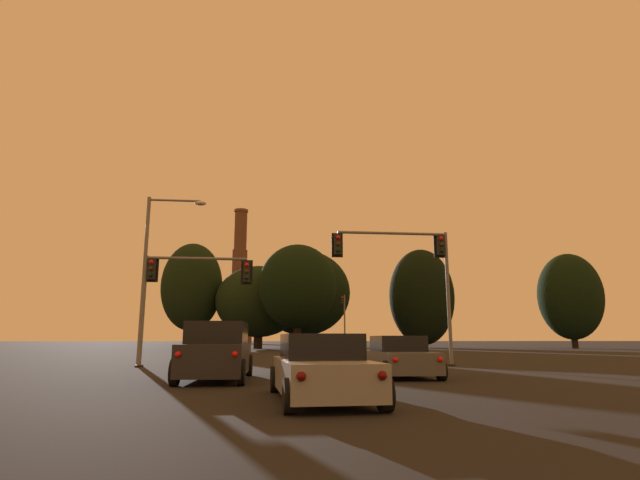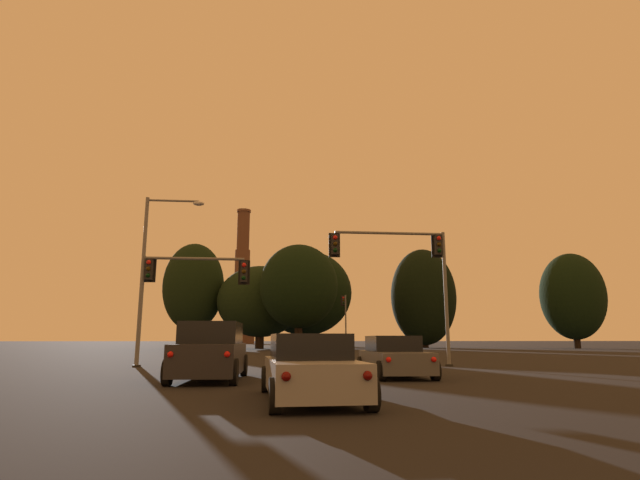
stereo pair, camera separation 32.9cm
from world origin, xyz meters
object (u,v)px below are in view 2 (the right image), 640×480
Objects in this scene: traffic_light_overhead_left at (180,281)px; sedan_right_lane_front at (394,357)px; suv_left_lane_front at (211,352)px; smokestack at (242,290)px; traffic_light_overhead_right at (407,262)px; street_lamp at (152,260)px; sedan_center_lane_second at (310,369)px; traffic_light_far_right at (345,314)px.

sedan_right_lane_front is at bearing -38.59° from traffic_light_overhead_left.
suv_left_lane_front is 0.13× the size of smokestack.
traffic_light_overhead_right reaches higher than suv_left_lane_front.
smokestack is (-3.83, 120.02, 11.15)m from traffic_light_overhead_left.
street_lamp is 0.24× the size of smokestack.
traffic_light_far_right is (8.05, 48.68, 3.61)m from sedan_center_lane_second.
sedan_center_lane_second is 0.73× the size of traffic_light_far_right.
traffic_light_overhead_right is at bearing 41.85° from suv_left_lane_front.
sedan_center_lane_second is 134.96m from smokestack.
traffic_light_overhead_left is (-5.38, 13.83, 3.44)m from sedan_center_lane_second.
suv_left_lane_front is at bearing -139.62° from traffic_light_overhead_right.
sedan_center_lane_second is 0.71× the size of traffic_light_overhead_right.
suv_left_lane_front is at bearing -72.39° from traffic_light_overhead_left.
street_lamp is (-2.06, 2.92, 1.48)m from traffic_light_overhead_left.
traffic_light_far_right is 35.51m from street_lamp.
traffic_light_far_right reaches higher than traffic_light_overhead_left.
traffic_light_far_right is at bearing 68.92° from traffic_light_overhead_left.
smokestack is (-17.26, 85.17, 10.98)m from traffic_light_far_right.
traffic_light_far_right is 0.71× the size of street_lamp.
traffic_light_far_right reaches higher than suv_left_lane_front.
street_lamp is (-13.44, 3.61, 0.44)m from traffic_light_overhead_right.
smokestack is (-15.20, 120.71, 10.10)m from traffic_light_overhead_right.
traffic_light_far_right is at bearing 84.65° from sedan_right_lane_front.
smokestack is at bearing 90.86° from street_lamp.
traffic_light_overhead_right is (5.99, 13.14, 4.49)m from sedan_center_lane_second.
traffic_light_far_right is (4.50, 41.98, 3.61)m from sedan_right_lane_front.
sedan_right_lane_front is 6.43m from suv_left_lane_front.
street_lamp reaches higher than sedan_right_lane_front.
smokestack reaches higher than traffic_light_overhead_left.
traffic_light_overhead_right is (2.44, 6.44, 4.49)m from sedan_right_lane_front.
street_lamp is (-11.00, 10.06, 4.92)m from sedan_right_lane_front.
sedan_center_lane_second is (-3.55, -6.70, 0.00)m from sedan_right_lane_front.
suv_left_lane_front is 12.91m from street_lamp.
traffic_light_overhead_left is 120.60m from smokestack.
suv_left_lane_front is 0.74× the size of traffic_light_overhead_right.
sedan_center_lane_second is at bearing -66.04° from street_lamp.
sedan_right_lane_front is at bearing -84.27° from smokestack.
traffic_light_far_right is 0.97× the size of traffic_light_overhead_right.
smokestack is (-12.76, 127.15, 14.58)m from sedan_right_lane_front.
traffic_light_far_right is 87.60m from smokestack.
traffic_light_overhead_right is 11.44m from traffic_light_overhead_left.
sedan_center_lane_second is at bearing -62.31° from suv_left_lane_front.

